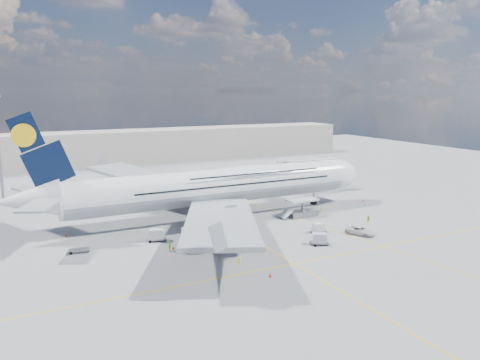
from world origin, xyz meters
name	(u,v)px	position (x,y,z in m)	size (l,w,h in m)	color
ground	(237,230)	(0.00, 0.00, 0.00)	(300.00, 300.00, 0.00)	gray
taxi_line_main	(237,230)	(0.00, 0.00, 0.01)	(0.25, 220.00, 0.01)	#E8B80C
taxi_line_cross	(294,264)	(0.00, -20.00, 0.01)	(120.00, 0.25, 0.01)	#E8B80C
taxi_line_diag	(273,210)	(14.00, 10.00, 0.01)	(0.25, 100.00, 0.01)	#E8B80C
airliner	(217,186)	(0.26, 10.00, 6.87)	(77.26, 79.15, 23.71)	white
jet_bridge	(305,168)	(29.81, 20.94, 6.85)	(18.80, 12.10, 8.50)	#B7B7BC
cargo_loader	(302,210)	(16.82, 2.89, 1.25)	(8.53, 3.20, 3.67)	silver
terminal	(123,147)	(0.00, 95.00, 6.00)	(180.00, 16.00, 12.00)	#B2AD9E
tree_line	(184,137)	(40.00, 140.00, 4.00)	(160.00, 6.00, 8.00)	#193814
dolly_row_a	(156,235)	(-15.82, 0.45, 1.16)	(3.76, 2.68, 2.15)	gray
dolly_row_b	(191,235)	(-10.38, -2.73, 1.15)	(3.71, 2.52, 2.14)	gray
dolly_row_c	(192,245)	(-12.17, -7.61, 1.07)	(3.44, 2.31, 2.00)	gray
dolly_back	(79,250)	(-29.03, 0.42, 0.38)	(3.69, 2.51, 0.49)	gray
dolly_nose_far	(319,239)	(8.89, -14.31, 1.11)	(3.70, 3.05, 2.07)	gray
dolly_nose_near	(319,228)	(12.94, -8.51, 0.98)	(2.98, 1.72, 1.83)	gray
baggage_tug	(189,230)	(-9.17, 1.87, 0.69)	(2.52, 1.21, 1.57)	silver
catering_truck_inner	(162,197)	(-6.82, 25.85, 1.84)	(6.75, 3.17, 3.90)	gray
catering_truck_outer	(109,194)	(-17.08, 35.33, 1.89)	(7.27, 4.31, 4.06)	gray
service_van	(361,231)	(19.21, -13.02, 0.78)	(2.58, 5.60, 1.56)	silver
crew_nose	(320,209)	(22.12, 3.35, 0.78)	(0.57, 0.38, 1.57)	#ADE017
crew_loader	(368,219)	(25.71, -7.88, 0.85)	(0.83, 0.64, 1.70)	#96E518
crew_wing	(170,246)	(-15.38, -5.84, 0.87)	(1.02, 0.43, 1.75)	#A4FF1A
crew_van	(319,227)	(13.52, -7.93, 0.91)	(0.89, 0.58, 1.81)	#D3FE1A
crew_tug	(239,262)	(-8.13, -17.29, 0.76)	(0.99, 0.57, 1.53)	#BCE818
cone_nose	(363,200)	(37.62, 7.22, 0.31)	(0.50, 0.50, 0.63)	#F0490C
cone_wing_left_inner	(156,205)	(-8.45, 25.00, 0.26)	(0.43, 0.43, 0.55)	#F0490C
cone_wing_left_outer	(97,196)	(-18.90, 41.22, 0.28)	(0.46, 0.46, 0.59)	#F0490C
cone_wing_right_inner	(173,248)	(-14.64, -5.21, 0.31)	(0.50, 0.50, 0.64)	#F0490C
cone_wing_right_outer	(270,275)	(-5.98, -22.89, 0.31)	(0.50, 0.50, 0.64)	#F0490C
cone_tail	(66,235)	(-29.92, 10.61, 0.27)	(0.45, 0.45, 0.57)	#F0490C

